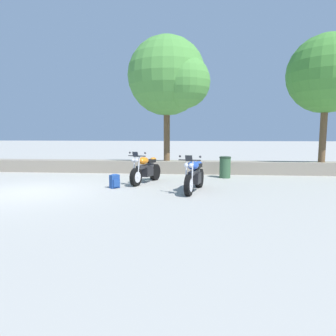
{
  "coord_description": "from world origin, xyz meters",
  "views": [
    {
      "loc": [
        5.06,
        -8.49,
        1.8
      ],
      "look_at": [
        4.18,
        1.2,
        0.65
      ],
      "focal_mm": 31.64,
      "sensor_mm": 36.0,
      "label": 1
    }
  ],
  "objects_px": {
    "leafy_tree_mid_left": "(170,77)",
    "trash_bin": "(225,167)",
    "rider_backpack": "(115,181)",
    "leafy_tree_mid_right": "(332,75)",
    "motorcycle_blue_centre": "(194,176)",
    "motorcycle_orange_near_left": "(146,170)"
  },
  "relations": [
    {
      "from": "leafy_tree_mid_left",
      "to": "trash_bin",
      "type": "distance_m",
      "value": 4.65
    },
    {
      "from": "leafy_tree_mid_left",
      "to": "rider_backpack",
      "type": "bearing_deg",
      "value": -110.97
    },
    {
      "from": "rider_backpack",
      "to": "leafy_tree_mid_left",
      "type": "relative_size",
      "value": 0.09
    },
    {
      "from": "leafy_tree_mid_right",
      "to": "trash_bin",
      "type": "distance_m",
      "value": 5.91
    },
    {
      "from": "motorcycle_blue_centre",
      "to": "trash_bin",
      "type": "distance_m",
      "value": 3.17
    },
    {
      "from": "motorcycle_orange_near_left",
      "to": "rider_backpack",
      "type": "relative_size",
      "value": 4.26
    },
    {
      "from": "motorcycle_orange_near_left",
      "to": "leafy_tree_mid_left",
      "type": "xyz_separation_m",
      "value": [
        0.66,
        2.84,
        3.75
      ]
    },
    {
      "from": "rider_backpack",
      "to": "leafy_tree_mid_right",
      "type": "xyz_separation_m",
      "value": [
        8.24,
        3.79,
        3.94
      ]
    },
    {
      "from": "motorcycle_blue_centre",
      "to": "trash_bin",
      "type": "height_order",
      "value": "motorcycle_blue_centre"
    },
    {
      "from": "motorcycle_blue_centre",
      "to": "trash_bin",
      "type": "xyz_separation_m",
      "value": [
        1.23,
        2.92,
        -0.05
      ]
    },
    {
      "from": "motorcycle_blue_centre",
      "to": "leafy_tree_mid_right",
      "type": "distance_m",
      "value": 7.89
    },
    {
      "from": "motorcycle_orange_near_left",
      "to": "motorcycle_blue_centre",
      "type": "relative_size",
      "value": 0.98
    },
    {
      "from": "rider_backpack",
      "to": "leafy_tree_mid_right",
      "type": "distance_m",
      "value": 9.89
    },
    {
      "from": "rider_backpack",
      "to": "trash_bin",
      "type": "bearing_deg",
      "value": 34.22
    },
    {
      "from": "motorcycle_blue_centre",
      "to": "rider_backpack",
      "type": "xyz_separation_m",
      "value": [
        -2.6,
        0.32,
        -0.24
      ]
    },
    {
      "from": "motorcycle_orange_near_left",
      "to": "leafy_tree_mid_left",
      "type": "bearing_deg",
      "value": 76.96
    },
    {
      "from": "motorcycle_orange_near_left",
      "to": "trash_bin",
      "type": "relative_size",
      "value": 2.33
    },
    {
      "from": "leafy_tree_mid_left",
      "to": "trash_bin",
      "type": "height_order",
      "value": "leafy_tree_mid_left"
    },
    {
      "from": "leafy_tree_mid_left",
      "to": "trash_bin",
      "type": "bearing_deg",
      "value": -29.53
    },
    {
      "from": "motorcycle_orange_near_left",
      "to": "leafy_tree_mid_left",
      "type": "distance_m",
      "value": 4.75
    },
    {
      "from": "motorcycle_orange_near_left",
      "to": "leafy_tree_mid_left",
      "type": "relative_size",
      "value": 0.36
    },
    {
      "from": "leafy_tree_mid_left",
      "to": "motorcycle_blue_centre",
      "type": "bearing_deg",
      "value": -75.48
    }
  ]
}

